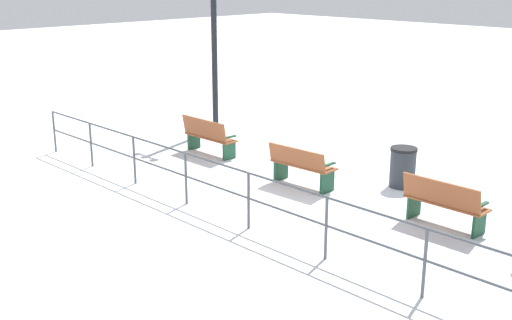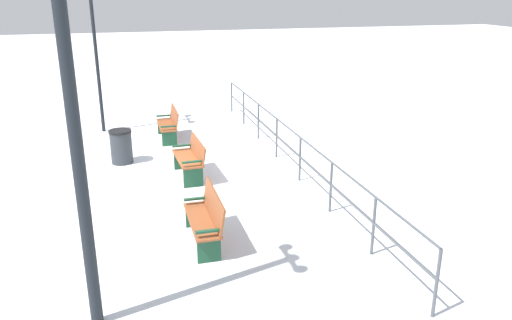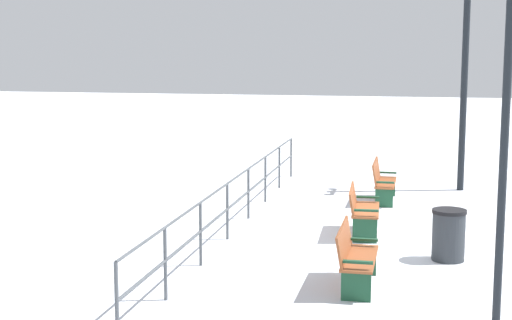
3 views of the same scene
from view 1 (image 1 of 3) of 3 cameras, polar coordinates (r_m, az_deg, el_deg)
ground_plane at (r=13.70m, az=4.47°, el=-2.20°), size 80.00×80.00×0.00m
bench_nearest at (r=11.78m, az=16.30°, el=-3.61°), size 0.52×1.48×0.90m
bench_second at (r=13.43m, az=4.04°, el=-0.49°), size 0.61×1.47×0.88m
bench_third at (r=15.80m, az=-4.24°, el=2.15°), size 0.49×1.54×0.92m
lamppost_middle at (r=17.89m, az=-3.75°, el=12.27°), size 0.23×0.96×5.18m
waterfront_railing at (r=11.78m, az=-3.60°, el=-1.75°), size 0.05×12.26×1.04m
trash_bin at (r=13.77m, az=12.85°, el=-0.62°), size 0.56×0.56×0.85m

